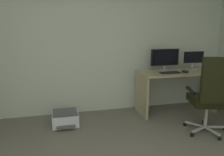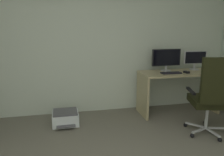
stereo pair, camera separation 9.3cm
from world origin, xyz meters
name	(u,v)px [view 2 (the right image)]	position (x,y,z in m)	size (l,w,h in m)	color
wall_back	(80,37)	(0.00, 2.50, 1.34)	(5.51, 0.10, 2.68)	beige
desk	(178,83)	(1.67, 2.07, 0.54)	(1.37, 0.56, 0.74)	tan
monitor_main	(166,58)	(1.47, 2.20, 0.97)	(0.53, 0.18, 0.39)	#B2B5B7
monitor_secondary	(195,59)	(2.04, 2.20, 0.95)	(0.42, 0.18, 0.34)	#B2B5B7
keyboard	(171,73)	(1.46, 1.96, 0.75)	(0.34, 0.13, 0.02)	black
computer_mouse	(187,72)	(1.73, 1.93, 0.76)	(0.06, 0.10, 0.03)	black
office_chair	(212,95)	(1.65, 1.11, 0.60)	(0.63, 0.65, 1.14)	#B7BABC
printer	(66,118)	(-0.32, 1.97, 0.10)	(0.40, 0.46, 0.21)	silver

